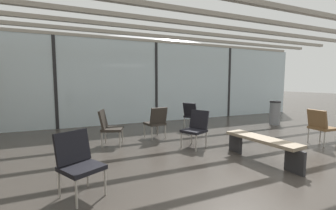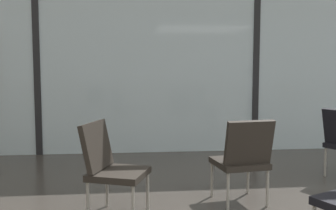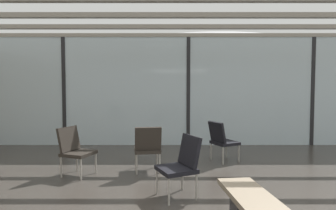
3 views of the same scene
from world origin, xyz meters
The scene contains 15 objects.
ground_plane centered at (0.00, 0.00, 0.00)m, with size 60.00×60.00×0.00m, color #38332D.
glass_curtain_wall centered at (0.00, 5.20, 1.52)m, with size 14.00×0.08×3.04m, color silver.
window_mullion_0 centered at (-3.50, 5.20, 1.52)m, with size 0.10×0.12×3.04m, color black.
window_mullion_1 centered at (0.00, 5.20, 1.52)m, with size 0.10×0.12×3.04m, color black.
window_mullion_2 centered at (3.50, 5.20, 1.52)m, with size 0.10×0.12×3.04m, color black.
ceiling_slats centered at (0.00, 1.90, 3.09)m, with size 13.72×6.72×0.10m.
parked_airplane centered at (1.32, 9.39, 2.06)m, with size 14.36×4.13×4.13m.
lounge_chair_0 centered at (-0.38, 1.53, 0.49)m, with size 0.68×0.66×0.87m.
lounge_chair_1 centered at (-3.03, 0.19, 0.49)m, with size 0.67×0.69×0.87m.
lounge_chair_2 centered at (0.58, 3.40, 0.49)m, with size 0.68×0.66×0.87m.
lounge_chair_3 centered at (2.56, 0.48, 0.49)m, with size 0.57×0.53×0.87m.
lounge_chair_4 centered at (-0.95, 2.66, 0.49)m, with size 0.56×0.59×0.87m.
lounge_chair_5 centered at (-2.26, 2.49, 0.49)m, with size 0.66×0.63×0.87m.
waiting_bench centered at (0.29, 0.17, 0.36)m, with size 0.55×1.69×0.47m.
trash_bin centered at (3.73, 2.84, 0.43)m, with size 0.38×0.38×0.86m.
Camera 1 is at (-3.10, -3.00, 1.54)m, focal length 24.01 mm.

